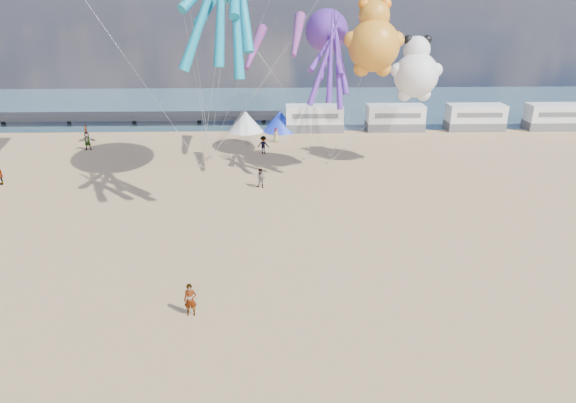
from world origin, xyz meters
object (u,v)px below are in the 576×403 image
(beachgoer_1, at_px, (261,178))
(kite_octopus_purple, at_px, (327,31))
(windsock_mid, at_px, (255,48))
(standing_person, at_px, (190,300))
(beachgoer_0, at_px, (276,135))
(beachgoer_4, at_px, (87,141))
(motorhome_1, at_px, (395,118))
(tent_blue, at_px, (280,121))
(kite_teddy_orange, at_px, (374,46))
(sandbag_d, at_px, (330,154))
(sandbag_c, at_px, (330,163))
(kite_panda, at_px, (416,75))
(sandbag_e, at_px, (210,158))
(windsock_right, at_px, (297,35))
(motorhome_0, at_px, (314,118))
(motorhome_2, at_px, (475,117))
(beachgoer_3, at_px, (0,175))
(beachgoer_5, at_px, (86,134))
(sandbag_a, at_px, (202,166))
(tent_white, at_px, (246,121))
(sandbag_b, at_px, (307,158))
(beachgoer_2, at_px, (263,145))
(motorhome_3, at_px, (555,117))

(beachgoer_1, bearing_deg, kite_octopus_purple, 65.05)
(windsock_mid, bearing_deg, standing_person, -83.41)
(beachgoer_0, xyz_separation_m, beachgoer_4, (-19.43, -2.45, 0.17))
(beachgoer_0, bearing_deg, motorhome_1, 9.06)
(tent_blue, xyz_separation_m, kite_teddy_orange, (7.30, -16.75, 9.93))
(sandbag_d, distance_m, kite_teddy_orange, 13.26)
(motorhome_1, bearing_deg, kite_octopus_purple, -127.68)
(sandbag_c, distance_m, windsock_mid, 12.58)
(kite_panda, bearing_deg, sandbag_e, 169.63)
(windsock_right, bearing_deg, motorhome_0, 89.03)
(motorhome_2, relative_size, kite_panda, 1.00)
(beachgoer_1, height_order, sandbag_e, beachgoer_1)
(beachgoer_3, relative_size, beachgoer_5, 0.87)
(sandbag_a, distance_m, windsock_mid, 11.80)
(motorhome_1, distance_m, beachgoer_0, 14.81)
(kite_octopus_purple, bearing_deg, sandbag_c, -23.46)
(kite_octopus_purple, bearing_deg, tent_white, 132.12)
(tent_blue, distance_m, windsock_right, 20.72)
(motorhome_2, bearing_deg, sandbag_c, -145.34)
(beachgoer_5, height_order, windsock_mid, windsock_mid)
(beachgoer_1, height_order, kite_teddy_orange, kite_teddy_orange)
(motorhome_0, height_order, sandbag_e, motorhome_0)
(beachgoer_4, height_order, sandbag_e, beachgoer_4)
(tent_blue, bearing_deg, motorhome_0, 0.00)
(windsock_right, bearing_deg, beachgoer_4, 162.00)
(tent_white, distance_m, sandbag_b, 13.07)
(kite_panda, bearing_deg, beachgoer_5, 162.00)
(sandbag_d, height_order, kite_teddy_orange, kite_teddy_orange)
(sandbag_a, height_order, kite_panda, kite_panda)
(sandbag_c, bearing_deg, beachgoer_1, -135.35)
(tent_blue, xyz_separation_m, sandbag_c, (4.53, -12.77, -1.09))
(tent_blue, bearing_deg, beachgoer_5, -168.74)
(motorhome_0, xyz_separation_m, beachgoer_1, (-5.83, -19.05, -0.67))
(sandbag_a, height_order, sandbag_d, same)
(beachgoer_0, distance_m, kite_teddy_orange, 17.60)
(motorhome_0, relative_size, standing_person, 3.81)
(sandbag_c, relative_size, kite_teddy_orange, 0.07)
(beachgoer_0, xyz_separation_m, beachgoer_2, (-1.31, -4.31, 0.14))
(sandbag_d, xyz_separation_m, windsock_mid, (-7.20, -1.04, 10.34))
(tent_blue, relative_size, sandbag_e, 8.00)
(motorhome_3, xyz_separation_m, sandbag_c, (-27.97, -12.77, -1.39))
(tent_white, height_order, beachgoer_0, tent_white)
(motorhome_3, relative_size, beachgoer_0, 4.30)
(motorhome_3, xyz_separation_m, beachgoer_1, (-34.33, -19.05, -0.67))
(beachgoer_0, xyz_separation_m, windsock_right, (1.63, -12.82, 11.22))
(tent_white, xyz_separation_m, standing_person, (-0.94, -37.17, -0.33))
(standing_person, relative_size, sandbag_d, 3.46)
(sandbag_b, bearing_deg, tent_blue, 102.35)
(tent_blue, xyz_separation_m, sandbag_b, (2.47, -11.30, -1.09))
(tent_blue, height_order, windsock_right, windsock_right)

